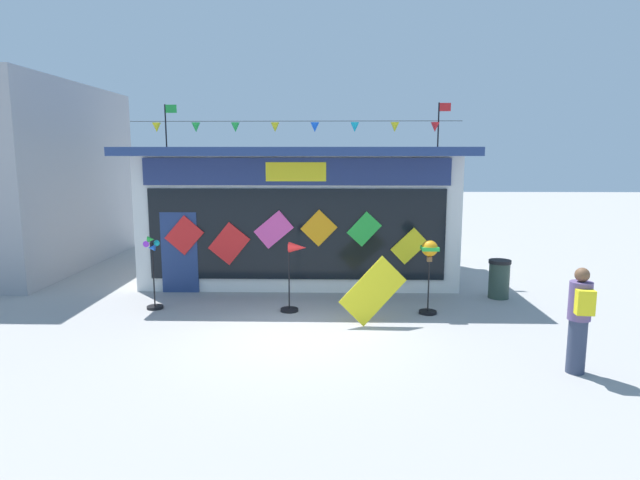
# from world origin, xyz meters

# --- Properties ---
(ground_plane) EXTENTS (80.00, 80.00, 0.00)m
(ground_plane) POSITION_xyz_m (0.00, 0.00, 0.00)
(ground_plane) COLOR #9E9B99
(kite_shop_building) EXTENTS (8.42, 5.18, 4.78)m
(kite_shop_building) POSITION_xyz_m (-0.17, 5.19, 1.81)
(kite_shop_building) COLOR silver
(kite_shop_building) RESTS_ON ground_plane
(wind_spinner_far_left) EXTENTS (0.36, 0.36, 1.63)m
(wind_spinner_far_left) POSITION_xyz_m (-3.22, 1.64, 0.85)
(wind_spinner_far_left) COLOR black
(wind_spinner_far_left) RESTS_ON ground_plane
(wind_spinner_left) EXTENTS (0.59, 0.39, 1.53)m
(wind_spinner_left) POSITION_xyz_m (-0.10, 1.53, 0.98)
(wind_spinner_left) COLOR black
(wind_spinner_left) RESTS_ON ground_plane
(wind_spinner_center_left) EXTENTS (0.38, 0.38, 1.60)m
(wind_spinner_center_left) POSITION_xyz_m (2.78, 1.44, 1.21)
(wind_spinner_center_left) COLOR black
(wind_spinner_center_left) RESTS_ON ground_plane
(person_near_camera) EXTENTS (0.34, 0.46, 1.68)m
(person_near_camera) POSITION_xyz_m (4.54, -1.69, 0.89)
(person_near_camera) COLOR #333D56
(person_near_camera) RESTS_ON ground_plane
(trash_bin) EXTENTS (0.52, 0.52, 0.92)m
(trash_bin) POSITION_xyz_m (4.68, 2.77, 0.47)
(trash_bin) COLOR #2D4238
(trash_bin) RESTS_ON ground_plane
(display_kite_on_ground) EXTENTS (1.38, 0.35, 1.38)m
(display_kite_on_ground) POSITION_xyz_m (1.53, 0.67, 0.69)
(display_kite_on_ground) COLOR yellow
(display_kite_on_ground) RESTS_ON ground_plane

